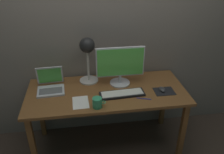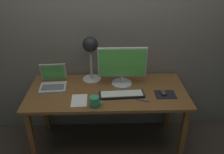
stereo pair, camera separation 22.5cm
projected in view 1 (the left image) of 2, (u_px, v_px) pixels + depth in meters
name	position (u px, v px, depth m)	size (l,w,h in m)	color
ground_plane	(107.00, 145.00, 2.73)	(4.80, 4.80, 0.00)	#47382D
back_wall	(101.00, 25.00, 2.45)	(4.80, 0.06, 2.60)	gray
desk	(107.00, 97.00, 2.41)	(1.60, 0.70, 0.74)	brown
monitor	(120.00, 65.00, 2.39)	(0.50, 0.21, 0.41)	silver
keyboard_main	(122.00, 94.00, 2.30)	(0.45, 0.16, 0.03)	black
laptop	(50.00, 83.00, 2.37)	(0.28, 0.28, 0.22)	silver
desk_lamp	(87.00, 51.00, 2.38)	(0.20, 0.20, 0.49)	beige
mousepad	(164.00, 91.00, 2.36)	(0.20, 0.16, 0.00)	black
mouse	(162.00, 89.00, 2.36)	(0.06, 0.10, 0.03)	#38383A
coffee_mug	(97.00, 103.00, 2.10)	(0.12, 0.09, 0.10)	#339966
paper_sheet_near_mouse	(81.00, 102.00, 2.19)	(0.15, 0.21, 0.00)	white
pen	(144.00, 99.00, 2.24)	(0.01, 0.01, 0.14)	#2633A5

